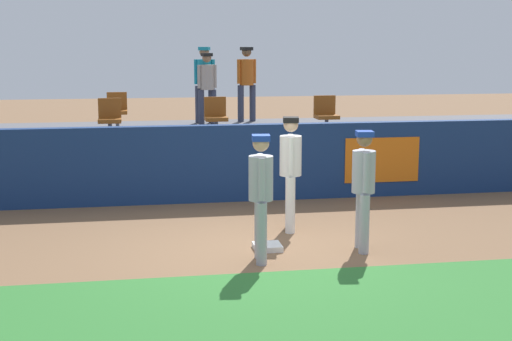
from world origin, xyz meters
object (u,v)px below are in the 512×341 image
Objects in this scene: player_runner_visitor at (261,189)px; seat_front_right at (326,113)px; player_coach_visitor at (363,182)px; spectator_casual at (207,83)px; player_fielder_home at (291,166)px; spectator_hooded at (205,79)px; seat_front_left at (110,117)px; first_base at (267,247)px; seat_front_center at (216,115)px; seat_back_left at (117,109)px; spectator_capped at (247,79)px.

seat_front_right reaches higher than player_runner_visitor.
spectator_casual is (-1.48, 7.47, 1.01)m from player_coach_visitor.
spectator_hooded is (-0.72, 6.55, 1.05)m from player_fielder_home.
seat_front_left is 0.45× the size of spectator_hooded.
seat_front_right is (2.15, 4.79, 1.47)m from first_base.
seat_front_center is (-1.55, 5.06, 0.49)m from player_coach_visitor.
player_fielder_home is 1.07× the size of spectator_casual.
spectator_hooded reaches higher than seat_front_left.
spectator_hooded reaches higher than seat_back_left.
player_coach_visitor is at bearing 42.67° from player_fielder_home.
player_coach_visitor is 5.32m from seat_front_center.
player_runner_visitor is (-0.20, -0.55, 0.98)m from first_base.
player_runner_visitor is 1.57m from player_coach_visitor.
seat_front_left reaches higher than first_base.
spectator_casual is (-0.13, 7.20, 1.99)m from first_base.
seat_back_left reaches higher than player_coach_visitor.
spectator_hooded is (2.21, 2.78, 0.60)m from seat_front_left.
seat_front_right is at bearing 178.92° from player_coach_visitor.
seat_front_left is (-2.36, 4.79, 1.47)m from first_base.
player_fielder_home is 1.04× the size of player_runner_visitor.
player_coach_visitor is at bearing 76.26° from spectator_capped.
seat_front_right is at bearing 162.56° from player_runner_visitor.
seat_back_left is at bearing 43.38° from spectator_hooded.
seat_front_right is at bearing 168.64° from player_fielder_home.
seat_front_right is at bearing 121.30° from spectator_casual.
spectator_casual is at bearing -174.16° from player_runner_visitor.
seat_front_center reaches higher than player_fielder_home.
seat_front_center is at bearing 107.30° from spectator_hooded.
seat_back_left reaches higher than first_base.
seat_front_right is (4.41, -1.80, 0.00)m from seat_back_left.
spectator_casual is at bearing 15.99° from seat_back_left.
player_fielder_home is 4.11m from seat_front_right.
player_runner_visitor is at bearing -113.75° from seat_front_right.
seat_front_right is 0.49× the size of spectator_casual.
player_coach_visitor is 0.95× the size of spectator_capped.
player_fielder_home is 1.75m from player_runner_visitor.
first_base is 0.48× the size of seat_back_left.
seat_front_right is (2.35, 5.34, 0.49)m from player_runner_visitor.
seat_front_right is 1.00× the size of seat_front_center.
spectator_hooded reaches higher than spectator_capped.
first_base is 0.22× the size of spectator_capped.
player_fielder_home is at bearing -63.14° from seat_back_left.
spectator_casual reaches higher than seat_front_right.
player_coach_visitor is at bearing 106.58° from player_runner_visitor.
spectator_hooded is at bearing -6.60° from spectator_capped.
player_runner_visitor is at bearing -73.93° from seat_back_left.
player_runner_visitor reaches higher than player_coach_visitor.
seat_back_left is at bearing 157.79° from seat_front_right.
seat_front_left is at bearing -93.44° from seat_back_left.
player_runner_visitor is 2.10× the size of seat_front_center.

